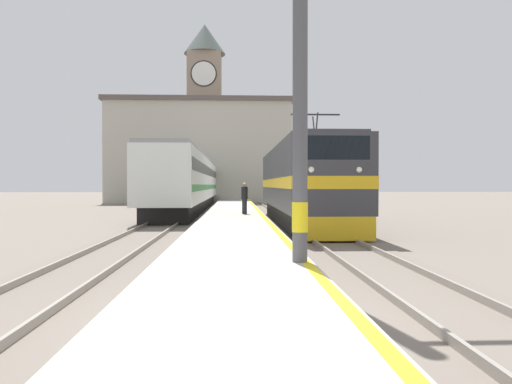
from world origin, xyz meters
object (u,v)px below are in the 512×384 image
at_px(person_on_platform, 244,198).
at_px(clock_tower, 205,106).
at_px(catenary_mast, 303,72).
at_px(locomotive_train, 302,184).
at_px(passenger_train, 200,182).

relative_size(person_on_platform, clock_tower, 0.07).
distance_m(catenary_mast, person_on_platform, 16.78).
bearing_deg(clock_tower, locomotive_train, -79.94).
height_order(catenary_mast, person_on_platform, catenary_mast).
bearing_deg(locomotive_train, person_on_platform, 146.89).
xyz_separation_m(locomotive_train, catenary_mast, (-1.97, -14.67, 2.20)).
relative_size(catenary_mast, person_on_platform, 4.67).
xyz_separation_m(locomotive_train, passenger_train, (-6.77, 25.60, 0.20)).
distance_m(catenary_mast, clock_tower, 56.12).
bearing_deg(locomotive_train, catenary_mast, -97.64).
height_order(person_on_platform, clock_tower, clock_tower).
bearing_deg(catenary_mast, person_on_platform, 92.90).
bearing_deg(clock_tower, catenary_mast, -84.59).
bearing_deg(person_on_platform, clock_tower, 96.47).
distance_m(passenger_train, person_on_platform, 24.12).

